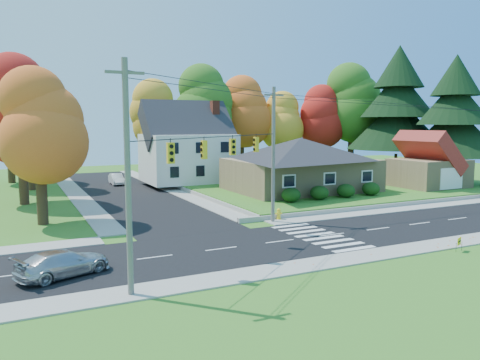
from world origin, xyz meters
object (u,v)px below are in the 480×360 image
(silver_sedan, at_px, (63,263))
(white_car, at_px, (117,179))
(fire_hydrant, at_px, (279,214))
(ranch_house, at_px, (300,163))

(silver_sedan, height_order, white_car, silver_sedan)
(fire_hydrant, bearing_deg, silver_sedan, -156.79)
(ranch_house, height_order, white_car, ranch_house)
(white_car, bearing_deg, fire_hydrant, -74.77)
(silver_sedan, height_order, fire_hydrant, silver_sedan)
(white_car, relative_size, fire_hydrant, 4.25)
(ranch_house, height_order, silver_sedan, ranch_house)
(white_car, height_order, fire_hydrant, white_car)
(white_car, distance_m, fire_hydrant, 27.61)
(ranch_house, distance_m, silver_sedan, 30.33)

